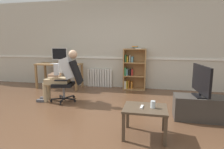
# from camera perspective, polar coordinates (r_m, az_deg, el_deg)

# --- Properties ---
(ground_plane) EXTENTS (18.00, 18.00, 0.00)m
(ground_plane) POSITION_cam_1_polar(r_m,az_deg,el_deg) (3.59, -5.39, -13.27)
(ground_plane) COLOR brown
(back_wall) EXTENTS (12.00, 0.13, 2.70)m
(back_wall) POSITION_cam_1_polar(r_m,az_deg,el_deg) (5.88, 2.35, 9.17)
(back_wall) COLOR beige
(back_wall) RESTS_ON ground_plane
(computer_desk) EXTENTS (1.37, 0.58, 0.76)m
(computer_desk) POSITION_cam_1_polar(r_m,az_deg,el_deg) (6.05, -15.66, 2.18)
(computer_desk) COLOR #9E7547
(computer_desk) RESTS_ON ground_plane
(imac_monitor) EXTENTS (0.50, 0.14, 0.48)m
(imac_monitor) POSITION_cam_1_polar(r_m,az_deg,el_deg) (6.09, -15.58, 5.84)
(imac_monitor) COLOR silver
(imac_monitor) RESTS_ON computer_desk
(keyboard) EXTENTS (0.39, 0.12, 0.02)m
(keyboard) POSITION_cam_1_polar(r_m,az_deg,el_deg) (5.92, -16.42, 3.14)
(keyboard) COLOR white
(keyboard) RESTS_ON computer_desk
(computer_mouse) EXTENTS (0.06, 0.10, 0.03)m
(computer_mouse) POSITION_cam_1_polar(r_m,az_deg,el_deg) (5.78, -13.51, 3.19)
(computer_mouse) COLOR white
(computer_mouse) RESTS_ON computer_desk
(bookshelf) EXTENTS (0.66, 0.29, 1.29)m
(bookshelf) POSITION_cam_1_polar(r_m,az_deg,el_deg) (5.67, 6.44, 1.55)
(bookshelf) COLOR #AD7F4C
(bookshelf) RESTS_ON ground_plane
(radiator) EXTENTS (0.79, 0.08, 0.57)m
(radiator) POSITION_cam_1_polar(r_m,az_deg,el_deg) (6.02, -3.72, -1.01)
(radiator) COLOR white
(radiator) RESTS_ON ground_plane
(office_chair) EXTENTS (0.77, 0.63, 0.98)m
(office_chair) POSITION_cam_1_polar(r_m,az_deg,el_deg) (4.59, -12.75, -1.49)
(office_chair) COLOR black
(office_chair) RESTS_ON ground_plane
(person_seated) EXTENTS (0.99, 0.47, 1.23)m
(person_seated) POSITION_cam_1_polar(r_m,az_deg,el_deg) (4.62, -14.94, 0.07)
(person_seated) COLOR tan
(person_seated) RESTS_ON ground_plane
(tv_stand) EXTENTS (0.88, 0.44, 0.43)m
(tv_stand) POSITION_cam_1_polar(r_m,az_deg,el_deg) (3.84, 24.78, -9.13)
(tv_stand) COLOR #3D3833
(tv_stand) RESTS_ON ground_plane
(tv_screen) EXTENTS (0.24, 0.82, 0.56)m
(tv_screen) POSITION_cam_1_polar(r_m,az_deg,el_deg) (3.72, 25.35, -1.62)
(tv_screen) COLOR black
(tv_screen) RESTS_ON tv_stand
(coffee_table) EXTENTS (0.63, 0.52, 0.45)m
(coffee_table) POSITION_cam_1_polar(r_m,az_deg,el_deg) (2.89, 9.97, -11.05)
(coffee_table) COLOR #4C3D2D
(coffee_table) RESTS_ON ground_plane
(drinking_glass) EXTENTS (0.07, 0.07, 0.11)m
(drinking_glass) POSITION_cam_1_polar(r_m,az_deg,el_deg) (2.86, 12.26, -8.82)
(drinking_glass) COLOR silver
(drinking_glass) RESTS_ON coffee_table
(spare_remote) EXTENTS (0.05, 0.15, 0.02)m
(spare_remote) POSITION_cam_1_polar(r_m,az_deg,el_deg) (2.86, 8.98, -9.63)
(spare_remote) COLOR white
(spare_remote) RESTS_ON coffee_table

